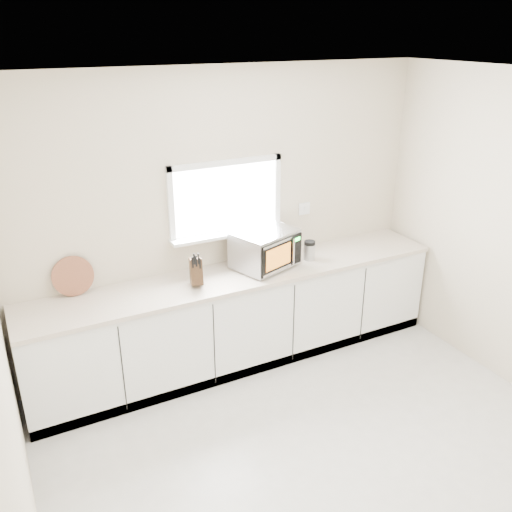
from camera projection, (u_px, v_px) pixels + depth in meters
ground at (344, 477)px, 3.88m from camera, size 4.00×4.00×0.00m
back_wall at (226, 217)px, 4.98m from camera, size 4.00×0.17×2.70m
cabinets at (241, 319)px, 5.10m from camera, size 3.92×0.60×0.88m
countertop at (241, 275)px, 4.91m from camera, size 3.92×0.64×0.04m
microwave at (265, 248)px, 4.96m from camera, size 0.65×0.58×0.35m
knife_block at (196, 271)px, 4.63m from camera, size 0.15×0.23×0.31m
cutting_board at (73, 276)px, 4.45m from camera, size 0.34×0.08×0.34m
coffee_grinder at (309, 250)px, 5.16m from camera, size 0.13×0.13×0.19m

